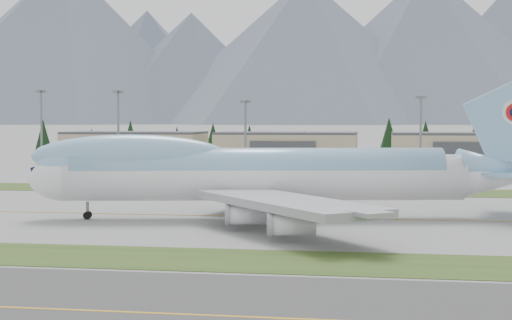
% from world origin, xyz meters
% --- Properties ---
extents(ground, '(7000.00, 7000.00, 0.00)m').
position_xyz_m(ground, '(0.00, 0.00, 0.00)').
color(ground, slate).
rests_on(ground, ground).
extents(grass_strip_near, '(400.00, 14.00, 0.08)m').
position_xyz_m(grass_strip_near, '(0.00, -38.00, 0.00)').
color(grass_strip_near, '#2E4B1A').
rests_on(grass_strip_near, ground).
extents(grass_strip_far, '(400.00, 18.00, 0.08)m').
position_xyz_m(grass_strip_far, '(0.00, 45.00, 0.00)').
color(grass_strip_far, '#2E4B1A').
rests_on(grass_strip_far, ground).
extents(asphalt_taxiway, '(400.00, 32.00, 0.04)m').
position_xyz_m(asphalt_taxiway, '(0.00, -62.00, 0.00)').
color(asphalt_taxiway, '#3C3C3C').
rests_on(asphalt_taxiway, ground).
extents(taxiway_line_main, '(400.00, 0.40, 0.02)m').
position_xyz_m(taxiway_line_main, '(0.00, 0.00, 0.00)').
color(taxiway_line_main, gold).
rests_on(taxiway_line_main, ground).
extents(taxiway_line_near, '(400.00, 0.40, 0.02)m').
position_xyz_m(taxiway_line_near, '(0.00, -62.00, 0.00)').
color(taxiway_line_near, gold).
rests_on(taxiway_line_near, ground).
extents(boeing_747_freighter, '(81.58, 68.99, 21.39)m').
position_xyz_m(boeing_747_freighter, '(-1.29, -2.10, 7.05)').
color(boeing_747_freighter, white).
rests_on(boeing_747_freighter, ground).
extents(hangar_left, '(48.00, 26.60, 10.80)m').
position_xyz_m(hangar_left, '(-70.00, 149.90, 5.39)').
color(hangar_left, tan).
rests_on(hangar_left, ground).
extents(hangar_center, '(48.00, 26.60, 10.80)m').
position_xyz_m(hangar_center, '(-15.00, 149.90, 5.39)').
color(hangar_center, tan).
rests_on(hangar_center, ground).
extents(hangar_right, '(48.00, 26.60, 10.80)m').
position_xyz_m(hangar_right, '(45.00, 149.90, 5.39)').
color(hangar_right, tan).
rests_on(hangar_right, ground).
extents(floodlight_masts, '(190.39, 8.21, 24.37)m').
position_xyz_m(floodlight_masts, '(5.19, 109.77, 16.03)').
color(floodlight_masts, slate).
rests_on(floodlight_masts, ground).
extents(service_vehicle_a, '(2.50, 4.13, 1.32)m').
position_xyz_m(service_vehicle_a, '(-15.71, 123.57, 0.00)').
color(service_vehicle_a, silver).
rests_on(service_vehicle_a, ground).
extents(service_vehicle_b, '(4.05, 1.44, 1.33)m').
position_xyz_m(service_vehicle_b, '(12.59, 117.37, 0.00)').
color(service_vehicle_b, gold).
rests_on(service_vehicle_b, ground).
extents(conifer_belt, '(268.95, 14.21, 16.03)m').
position_xyz_m(conifer_belt, '(-7.35, 211.60, 6.77)').
color(conifer_belt, black).
rests_on(conifer_belt, ground).
extents(mountain_ridge_front, '(4301.63, 1233.36, 511.98)m').
position_xyz_m(mountain_ridge_front, '(24.31, 2205.33, 231.74)').
color(mountain_ridge_front, '#535A6F').
rests_on(mountain_ridge_front, ground).
extents(mountain_ridge_rear, '(4419.54, 1054.22, 527.11)m').
position_xyz_m(mountain_ridge_rear, '(164.12, 2900.00, 250.91)').
color(mountain_ridge_rear, '#535A6F').
rests_on(mountain_ridge_rear, ground).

